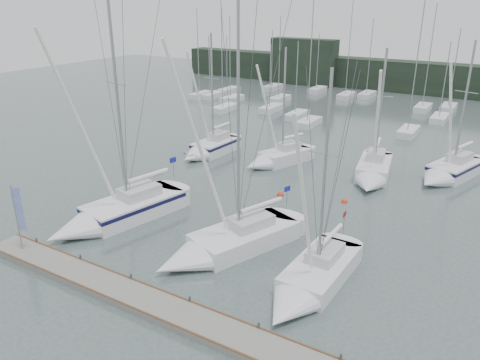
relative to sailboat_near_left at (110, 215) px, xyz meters
name	(u,v)px	position (x,y,z in m)	size (l,w,h in m)	color
ground	(204,261)	(8.43, -0.77, -0.66)	(160.00, 160.00, 0.00)	#465554
dock	(148,302)	(8.43, -5.77, -0.46)	(24.00, 2.00, 0.40)	#63635E
far_treeline	(420,78)	(8.43, 61.23, 1.84)	(90.00, 4.00, 5.00)	black
far_building_left	(304,62)	(-11.57, 59.23, 3.34)	(12.00, 3.00, 8.00)	black
mast_forest	(368,110)	(5.60, 42.27, -0.18)	(55.76, 25.62, 14.80)	white
sailboat_near_left	(110,215)	(0.00, 0.00, 0.00)	(5.39, 10.73, 16.24)	white
sailboat_near_center	(217,247)	(8.72, 0.25, -0.11)	(6.48, 10.25, 15.94)	white
sailboat_near_right	(307,286)	(15.05, -0.62, -0.16)	(3.00, 9.02, 12.70)	white
sailboat_mid_a	(208,149)	(-2.87, 16.09, -0.02)	(3.17, 7.53, 12.60)	white
sailboat_mid_b	(274,159)	(4.14, 16.98, -0.10)	(4.90, 7.61, 11.54)	white
sailboat_mid_c	(372,174)	(13.28, 17.62, -0.04)	(3.99, 8.55, 11.86)	white
sailboat_mid_d	(447,173)	(18.78, 21.28, -0.03)	(5.14, 8.58, 12.57)	white
buoy_a	(280,195)	(7.91, 10.68, -0.66)	(0.56, 0.56, 0.56)	red
buoy_b	(344,202)	(12.78, 12.03, -0.66)	(0.51, 0.51, 0.51)	red
dock_banner	(18,212)	(-1.42, -5.75, 2.22)	(0.62, 0.24, 4.21)	#93969A
seagull	(190,154)	(6.44, 0.97, 5.29)	(1.05, 0.49, 0.21)	white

